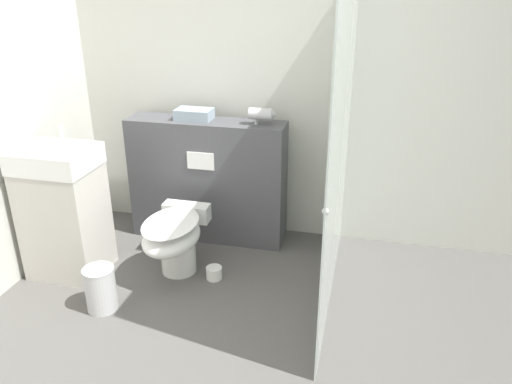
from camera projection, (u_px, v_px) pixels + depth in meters
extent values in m
plane|color=#565451|center=(197.00, 370.00, 2.85)|extent=(12.00, 12.00, 0.00)
cube|color=silver|center=(267.00, 88.00, 3.99)|extent=(8.00, 0.06, 2.50)
cube|color=#4C4C51|center=(208.00, 180.00, 4.14)|extent=(1.29, 0.30, 1.02)
cube|color=white|center=(200.00, 161.00, 3.91)|extent=(0.22, 0.01, 0.14)
cube|color=silver|center=(340.00, 149.00, 3.12)|extent=(0.01, 1.73, 2.16)
sphere|color=#B2B2B7|center=(325.00, 211.00, 2.39)|extent=(0.04, 0.04, 0.04)
cylinder|color=white|center=(178.00, 252.00, 3.75)|extent=(0.26, 0.26, 0.33)
ellipsoid|color=white|center=(172.00, 236.00, 3.59)|extent=(0.39, 0.56, 0.20)
ellipsoid|color=white|center=(171.00, 223.00, 3.55)|extent=(0.38, 0.55, 0.02)
cube|color=white|center=(187.00, 212.00, 3.85)|extent=(0.36, 0.12, 0.14)
cube|color=beige|center=(66.00, 221.00, 3.66)|extent=(0.52, 0.43, 0.83)
cube|color=white|center=(55.00, 158.00, 3.47)|extent=(0.53, 0.44, 0.15)
cylinder|color=silver|center=(62.00, 133.00, 3.52)|extent=(0.02, 0.02, 0.14)
cylinder|color=#B7B7BC|center=(261.00, 114.00, 3.79)|extent=(0.18, 0.09, 0.09)
cone|color=#B7B7BC|center=(274.00, 115.00, 3.77)|extent=(0.03, 0.08, 0.08)
cylinder|color=#B7B7BC|center=(256.00, 120.00, 3.82)|extent=(0.03, 0.03, 0.08)
cube|color=#8C9EAD|center=(194.00, 114.00, 3.95)|extent=(0.29, 0.19, 0.08)
cylinder|color=white|center=(214.00, 273.00, 3.70)|extent=(0.12, 0.12, 0.09)
cylinder|color=silver|center=(101.00, 290.00, 3.32)|extent=(0.20, 0.20, 0.30)
cylinder|color=silver|center=(98.00, 270.00, 3.26)|extent=(0.21, 0.21, 0.01)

